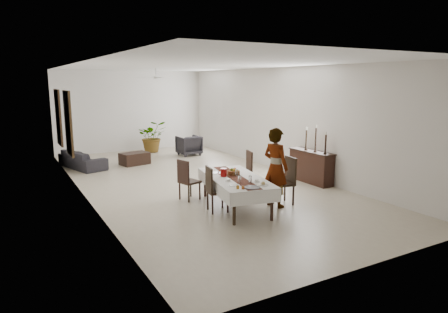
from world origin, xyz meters
TOP-DOWN VIEW (x-y plane):
  - floor at (0.00, 0.00)m, footprint 6.00×12.00m
  - ceiling at (0.00, 0.00)m, footprint 6.00×12.00m
  - wall_back at (0.00, 6.00)m, footprint 6.00×0.02m
  - wall_front at (0.00, -6.00)m, footprint 6.00×0.02m
  - wall_left at (-3.00, 0.00)m, footprint 0.02×12.00m
  - wall_right at (3.00, 0.00)m, footprint 0.02×12.00m
  - dining_table_top at (-0.23, -2.53)m, footprint 1.32×2.33m
  - table_leg_fl at (-0.83, -3.48)m, footprint 0.08×0.08m
  - table_leg_fr at (-0.03, -3.63)m, footprint 0.08×0.08m
  - table_leg_bl at (-0.43, -1.43)m, footprint 0.08×0.08m
  - table_leg_br at (0.36, -1.58)m, footprint 0.08×0.08m
  - tablecloth_top at (-0.23, -2.53)m, footprint 1.51×2.52m
  - tablecloth_drape_left at (-0.76, -2.43)m, footprint 0.46×2.32m
  - tablecloth_drape_right at (0.29, -2.63)m, footprint 0.46×2.32m
  - tablecloth_drape_near at (-0.46, -3.68)m, footprint 1.06×0.21m
  - tablecloth_drape_far at (-0.01, -1.37)m, footprint 1.06×0.21m
  - table_runner at (-0.23, -2.53)m, footprint 0.75×2.31m
  - red_pitcher at (-0.43, -2.35)m, footprint 0.16×0.16m
  - pitcher_handle at (-0.51, -2.33)m, footprint 0.11×0.04m
  - wine_glass_near at (-0.24, -3.13)m, footprint 0.06×0.06m
  - wine_glass_mid at (-0.42, -3.01)m, footprint 0.06×0.06m
  - wine_glass_far at (-0.18, -2.49)m, footprint 0.06×0.06m
  - teacup_right at (-0.07, -3.12)m, footprint 0.08×0.08m
  - saucer_right at (-0.07, -3.12)m, footprint 0.14×0.14m
  - teacup_left at (-0.56, -2.79)m, footprint 0.08×0.08m
  - saucer_left at (-0.56, -2.79)m, footprint 0.14×0.14m
  - plate_near_right at (-0.09, -3.39)m, footprint 0.22×0.22m
  - bread_near_right at (-0.09, -3.39)m, footprint 0.08×0.08m
  - plate_near_left at (-0.63, -3.15)m, footprint 0.22×0.22m
  - plate_far_left at (-0.42, -1.98)m, footprint 0.22×0.22m
  - serving_tray at (-0.41, -3.47)m, footprint 0.33×0.33m
  - jam_jar_a at (-0.62, -3.46)m, footprint 0.06×0.06m
  - jam_jar_b at (-0.70, -3.39)m, footprint 0.06×0.06m
  - fruit_basket at (-0.14, -2.31)m, footprint 0.27×0.27m
  - fruit_red at (-0.11, -2.30)m, footprint 0.08×0.08m
  - fruit_green at (-0.17, -2.28)m, footprint 0.07×0.07m
  - fruit_yellow at (-0.15, -2.36)m, footprint 0.08×0.08m
  - chair_right_near_seat at (0.83, -2.83)m, footprint 0.52×0.52m
  - chair_right_near_leg_fl at (0.99, -3.04)m, footprint 0.05×0.05m
  - chair_right_near_leg_fr at (1.04, -2.67)m, footprint 0.05×0.05m
  - chair_right_near_leg_bl at (0.62, -2.99)m, footprint 0.05×0.05m
  - chair_right_near_leg_br at (0.67, -2.62)m, footprint 0.05×0.05m
  - chair_right_near_back at (1.04, -2.86)m, footprint 0.10×0.46m
  - chair_right_far_seat at (0.70, -1.31)m, footprint 0.52×0.52m
  - chair_right_far_leg_fl at (0.83, -1.52)m, footprint 0.05×0.05m
  - chair_right_far_leg_fr at (0.91, -1.18)m, footprint 0.05×0.05m
  - chair_right_far_leg_bl at (0.49, -1.44)m, footprint 0.05×0.05m
  - chair_right_far_leg_br at (0.58, -1.10)m, footprint 0.05×0.05m
  - chair_right_far_back at (0.89, -1.36)m, footprint 0.14×0.42m
  - chair_left_near_seat at (-0.70, -2.56)m, footprint 0.48×0.48m
  - chair_left_near_leg_fl at (-0.84, -2.36)m, footprint 0.05×0.05m
  - chair_left_near_leg_fr at (-0.90, -2.70)m, footprint 0.05×0.05m
  - chair_left_near_leg_bl at (-0.50, -2.42)m, footprint 0.05×0.05m
  - chair_left_near_leg_br at (-0.56, -2.76)m, footprint 0.05×0.05m
  - chair_left_near_back at (-0.89, -2.53)m, footprint 0.11×0.42m
  - chair_left_far_seat at (-0.86, -1.47)m, footprint 0.51×0.51m
  - chair_left_far_leg_fl at (-1.07, -1.35)m, footprint 0.05×0.05m
  - chair_left_far_leg_fr at (-0.98, -1.68)m, footprint 0.05×0.05m
  - chair_left_far_leg_bl at (-0.74, -1.26)m, footprint 0.05×0.05m
  - chair_left_far_leg_br at (-0.65, -1.59)m, footprint 0.05×0.05m
  - chair_left_far_back at (-1.04, -1.52)m, footprint 0.14×0.41m
  - woman at (0.60, -2.88)m, footprint 0.56×0.73m
  - sideboard_body at (2.78, -1.60)m, footprint 0.38×1.43m
  - sideboard_top at (2.78, -1.60)m, footprint 0.42×1.49m
  - candlestick_near_base at (2.78, -2.12)m, footprint 0.10×0.10m
  - candlestick_near_shaft at (2.78, -2.12)m, footprint 0.05×0.05m
  - candlestick_near_candle at (2.78, -2.12)m, footprint 0.03×0.03m
  - candlestick_mid_base at (2.78, -1.74)m, footprint 0.10×0.10m
  - candlestick_mid_shaft at (2.78, -1.74)m, footprint 0.05×0.05m
  - candlestick_mid_candle at (2.78, -1.74)m, footprint 0.03×0.03m
  - candlestick_far_base at (2.78, -1.36)m, footprint 0.10×0.10m
  - candlestick_far_shaft at (2.78, -1.36)m, footprint 0.05×0.05m
  - candlestick_far_candle at (2.78, -1.36)m, footprint 0.03×0.03m
  - sofa at (-2.42, 3.49)m, footprint 1.29×2.08m
  - armchair at (1.55, 3.90)m, footprint 0.82×0.84m
  - coffee_table at (-0.79, 3.19)m, footprint 1.01×0.78m
  - potted_plant at (0.58, 5.24)m, footprint 1.29×1.17m
  - mirror_frame_near at (-2.96, 2.20)m, footprint 0.06×1.05m
  - mirror_glass_near at (-2.92, 2.20)m, footprint 0.01×0.90m
  - mirror_frame_far at (-2.96, 4.30)m, footprint 0.06×1.05m
  - mirror_glass_far at (-2.92, 4.30)m, footprint 0.01×0.90m
  - fan_rod at (0.00, 3.00)m, footprint 0.04×0.04m
  - fan_hub at (0.00, 3.00)m, footprint 0.16×0.16m
  - fan_blade_n at (0.00, 3.35)m, footprint 0.10×0.55m
  - fan_blade_s at (0.00, 2.65)m, footprint 0.10×0.55m
  - fan_blade_e at (0.35, 3.00)m, footprint 0.55×0.10m
  - fan_blade_w at (-0.35, 3.00)m, footprint 0.55×0.10m

SIDE VIEW (x-z plane):
  - floor at x=0.00m, z-range 0.00..0.00m
  - coffee_table at x=-0.79m, z-range 0.00..0.40m
  - chair_left_far_leg_fl at x=-1.07m, z-range 0.00..0.41m
  - chair_left_far_leg_fr at x=-0.98m, z-range 0.00..0.41m
  - chair_left_far_leg_bl at x=-0.74m, z-range 0.00..0.41m
  - chair_left_far_leg_br at x=-0.65m, z-range 0.00..0.41m
  - chair_left_near_leg_fl at x=-0.84m, z-range 0.00..0.41m
  - chair_left_near_leg_fr at x=-0.90m, z-range 0.00..0.41m
  - chair_left_near_leg_bl at x=-0.50m, z-range 0.00..0.41m
  - chair_left_near_leg_br at x=-0.56m, z-range 0.00..0.41m
  - chair_right_far_leg_fl at x=0.83m, z-range 0.00..0.42m
  - chair_right_far_leg_fr at x=0.91m, z-range 0.00..0.42m
  - chair_right_far_leg_bl at x=0.49m, z-range 0.00..0.42m
  - chair_right_far_leg_br at x=0.58m, z-range 0.00..0.42m
  - chair_right_near_leg_fl at x=0.99m, z-range 0.00..0.45m
  - chair_right_near_leg_fr at x=1.04m, z-range 0.00..0.45m
  - chair_right_near_leg_bl at x=0.62m, z-range 0.00..0.45m
  - chair_right_near_leg_br at x=0.67m, z-range 0.00..0.45m
  - sofa at x=-2.42m, z-range 0.00..0.57m
  - table_leg_fl at x=-0.83m, z-range 0.00..0.64m
  - table_leg_fr at x=-0.03m, z-range 0.00..0.64m
  - table_leg_bl at x=-0.43m, z-range 0.00..0.64m
  - table_leg_br at x=0.36m, z-range 0.00..0.64m
  - armchair at x=1.55m, z-range 0.00..0.75m
  - sideboard_body at x=2.78m, z-range 0.00..0.86m
  - chair_left_far_seat at x=-0.86m, z-range 0.41..0.46m
  - chair_left_near_seat at x=-0.70m, z-range 0.41..0.46m
  - chair_right_far_seat at x=0.70m, z-range 0.42..0.47m
  - chair_right_near_seat at x=0.83m, z-range 0.46..0.51m
  - tablecloth_drape_left at x=-0.76m, z-range 0.42..0.70m
  - tablecloth_drape_right at x=0.29m, z-range 0.42..0.70m
  - tablecloth_drape_near at x=-0.46m, z-range 0.42..0.70m
  - tablecloth_drape_far at x=-0.01m, z-range 0.42..0.70m
  - potted_plant at x=0.58m, z-range 0.00..1.25m
  - dining_table_top at x=-0.23m, z-range 0.64..0.69m
  - tablecloth_top at x=-0.23m, z-range 0.69..0.70m
  - table_runner at x=-0.23m, z-range 0.70..0.70m
  - saucer_right at x=-0.07m, z-range 0.70..0.71m
  - saucer_left at x=-0.56m, z-range 0.70..0.71m
  - plate_near_right at x=-0.09m, z-range 0.70..0.71m
  - plate_near_left at x=-0.63m, z-range 0.70..0.71m
  - plate_far_left at x=-0.42m, z-range 0.70..0.71m
  - serving_tray at x=-0.41m, z-range 0.70..0.72m
  - chair_left_far_back at x=-1.04m, z-range 0.45..0.98m
  - chair_left_near_back at x=-0.89m, z-range 0.46..0.99m
  - teacup_right at x=-0.07m, z-range 0.70..0.75m
  - teacup_left at x=-0.56m, z-range 0.70..0.75m
  - bread_near_right at x=-0.09m, z-range 0.69..0.77m
  - jam_jar_a at x=-0.62m, z-range 0.70..0.77m
  - jam_jar_b at x=-0.70m, z-range 0.70..0.77m
  - chair_right_far_back at x=0.89m, z-range 0.47..1.01m
  - fruit_basket at x=-0.14m, z-range 0.70..0.79m
  - wine_glass_near at x=-0.24m, z-range 0.70..0.85m
  - wine_glass_mid at x=-0.42m, z-range 0.70..0.85m
  - wine_glass_far at x=-0.18m, z-range 0.70..0.85m
  - red_pitcher at x=-0.43m, z-range 0.70..0.88m
  - pitcher_handle at x=-0.51m, z-range 0.73..0.84m
  - chair_right_near_back at x=1.04m, z-range 0.50..1.09m
  - fruit_red at x=-0.11m, z-range 0.77..0.85m
  - fruit_green at x=-0.17m, z-range 0.77..0.85m
  - fruit_yellow at x=-0.15m, z-range 0.77..0.85m
  - sideboard_top at x=2.78m, z-range 0.86..0.89m
  - woman at x=0.60m, z-range 0.00..1.78m
  - candlestick_near_base at x=2.78m, z-range 0.89..0.92m
  - candlestick_mid_base at x=2.78m, z-range 0.89..0.92m
  - candlestick_far_base at x=2.78m, z-range 0.89..0.92m
  - candlestick_near_shaft at x=2.78m, z-range 0.92..1.39m
  - candlestick_far_shaft at x=2.78m, z-range 0.92..1.44m
  - candlestick_mid_shaft at x=2.78m, z-range 0.92..1.54m
  - candlestick_near_candle at x=2.78m, z-range 1.39..1.47m
  - candlestick_far_candle at x=2.78m, z-range 1.44..1.52m
  - candlestick_mid_candle at x=2.78m, z-range 1.54..1.61m
  - wall_back at x=0.00m, z-range 0.00..3.20m
  - wall_front at x=0.00m, z-range 0.00..3.20m
  - wall_left at x=-3.00m, z-range 0.00..3.20m
  - wall_right at x=3.00m, z-range 0.00..3.20m
  - mirror_frame_near at x=-2.96m, z-range 0.67..2.53m
  - mirror_glass_near at x=-2.92m, z-range 0.75..2.45m
  - mirror_frame_far at x=-2.96m, z-range 0.67..2.53m
  - mirror_glass_far at x=-2.92m, z-range 0.75..2.45m
  - fan_hub at x=0.00m, z-range 2.86..2.94m
  - fan_blade_n at x=0.00m, z-range 2.89..2.91m
  - fan_blade_s at x=0.00m, z-range 2.89..2.91m
  - fan_blade_e at x=0.35m, z-range 2.89..2.91m
  - fan_blade_w at x=-0.35m, z-range 2.89..2.91m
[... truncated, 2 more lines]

